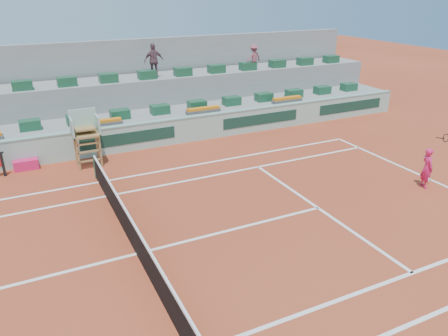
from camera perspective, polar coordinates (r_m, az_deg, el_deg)
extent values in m
plane|color=#96351D|center=(12.99, -11.33, -10.95)|extent=(90.00, 90.00, 0.00)
cube|color=gray|center=(22.41, -18.76, 4.62)|extent=(36.00, 4.00, 1.20)
cube|color=gray|center=(23.75, -19.54, 7.27)|extent=(36.00, 2.40, 2.60)
cube|color=gray|center=(25.11, -20.31, 10.07)|extent=(36.00, 0.40, 4.40)
cube|color=#E41D5E|center=(19.96, -24.44, 0.40)|extent=(0.97, 0.43, 0.43)
imported|color=brown|center=(23.76, -9.15, 13.67)|extent=(1.04, 0.45, 1.77)
imported|color=#914853|center=(25.79, 3.91, 14.24)|extent=(1.02, 0.70, 1.45)
cube|color=white|center=(19.14, 25.33, -1.36)|extent=(0.12, 10.97, 0.01)
cube|color=white|center=(17.75, -16.04, -1.80)|extent=(23.77, 0.12, 0.01)
cube|color=white|center=(16.52, -15.13, -3.58)|extent=(23.77, 0.12, 0.01)
cube|color=white|center=(15.49, 12.17, -5.12)|extent=(0.12, 8.23, 0.01)
cube|color=white|center=(12.98, -11.33, -10.93)|extent=(12.80, 0.12, 0.01)
cube|color=white|center=(19.03, 25.04, -1.45)|extent=(0.30, 0.12, 0.01)
cube|color=black|center=(12.74, -11.49, -9.22)|extent=(0.03, 11.87, 0.92)
cube|color=white|center=(12.49, -11.66, -7.29)|extent=(0.06, 11.87, 0.07)
cylinder|color=#204B36|center=(17.95, -16.50, 0.33)|extent=(0.10, 0.10, 1.10)
cube|color=#9BC3AF|center=(20.32, -17.85, 2.93)|extent=(36.00, 0.30, 1.20)
cube|color=#7BA595|center=(20.13, -18.06, 4.62)|extent=(36.00, 0.34, 0.06)
cube|color=#15392C|center=(20.49, -12.29, 3.83)|extent=(4.40, 0.02, 0.56)
cube|color=#15392C|center=(23.02, 4.87, 6.36)|extent=(4.40, 0.02, 0.56)
cube|color=#15392C|center=(26.51, 16.23, 7.72)|extent=(4.40, 0.02, 0.56)
cube|color=olive|center=(18.89, -18.50, 1.60)|extent=(0.08, 0.08, 1.35)
cube|color=olive|center=(19.00, -15.83, 2.05)|extent=(0.08, 0.08, 1.35)
cube|color=olive|center=(19.55, -18.81, 2.26)|extent=(0.08, 0.08, 1.35)
cube|color=olive|center=(19.66, -16.23, 2.69)|extent=(0.08, 0.08, 1.35)
cube|color=olive|center=(19.04, -17.59, 4.17)|extent=(1.10, 0.90, 0.08)
cube|color=#9BC3AF|center=(19.26, -17.96, 5.93)|extent=(1.10, 0.08, 1.00)
cube|color=#9BC3AF|center=(18.88, -19.27, 4.95)|extent=(0.06, 0.90, 0.80)
cube|color=#9BC3AF|center=(19.01, -16.18, 5.45)|extent=(0.06, 0.90, 0.80)
cube|color=olive|center=(19.07, -17.73, 4.94)|extent=(0.80, 0.60, 0.08)
cube|color=olive|center=(19.05, -17.05, 0.92)|extent=(0.90, 0.08, 0.06)
cube|color=olive|center=(18.92, -17.19, 2.04)|extent=(0.90, 0.08, 0.06)
cube|color=olive|center=(18.80, -17.31, 3.04)|extent=(0.90, 0.08, 0.06)
cube|color=#194D2F|center=(21.19, -24.01, 5.17)|extent=(0.90, 0.60, 0.44)
cube|color=#194D2F|center=(21.32, -18.68, 6.05)|extent=(0.90, 0.60, 0.44)
cube|color=#194D2F|center=(21.63, -13.44, 6.86)|extent=(0.90, 0.60, 0.44)
cube|color=#194D2F|center=(22.12, -8.37, 7.59)|extent=(0.90, 0.60, 0.44)
cube|color=#194D2F|center=(22.78, -3.54, 8.23)|extent=(0.90, 0.60, 0.44)
cube|color=#194D2F|center=(23.59, 1.00, 8.77)|extent=(0.90, 0.60, 0.44)
cube|color=#194D2F|center=(24.53, 5.22, 9.23)|extent=(0.90, 0.60, 0.44)
cube|color=#194D2F|center=(25.60, 9.13, 9.61)|extent=(0.90, 0.60, 0.44)
cube|color=#194D2F|center=(26.77, 12.71, 9.92)|extent=(0.90, 0.60, 0.44)
cube|color=#194D2F|center=(28.04, 15.98, 10.16)|extent=(0.90, 0.60, 0.44)
cube|color=#194D2F|center=(22.72, -24.88, 9.78)|extent=(0.90, 0.60, 0.44)
cube|color=#194D2F|center=(22.84, -19.84, 10.59)|extent=(0.90, 0.60, 0.44)
cube|color=#194D2F|center=(23.13, -14.87, 11.31)|extent=(0.90, 0.60, 0.44)
cube|color=#194D2F|center=(23.59, -10.03, 11.92)|extent=(0.90, 0.60, 0.44)
cube|color=#194D2F|center=(24.21, -5.40, 12.43)|extent=(0.90, 0.60, 0.44)
cube|color=#194D2F|center=(24.97, -1.00, 12.84)|extent=(0.90, 0.60, 0.44)
cube|color=#194D2F|center=(25.87, 3.13, 13.15)|extent=(0.90, 0.60, 0.44)
cube|color=#194D2F|center=(26.88, 6.97, 13.39)|extent=(0.90, 0.60, 0.44)
cube|color=#194D2F|center=(28.00, 10.52, 13.55)|extent=(0.90, 0.60, 0.44)
cube|color=#194D2F|center=(29.22, 13.80, 13.66)|extent=(0.90, 0.60, 0.44)
cube|color=#515151|center=(20.73, -15.57, 5.56)|extent=(1.80, 0.36, 0.16)
cube|color=orange|center=(20.69, -15.61, 5.93)|extent=(1.70, 0.32, 0.12)
cube|color=#515151|center=(22.10, -2.73, 7.42)|extent=(1.80, 0.36, 0.16)
cube|color=orange|center=(22.07, -2.73, 7.77)|extent=(1.70, 0.32, 0.12)
cube|color=#515151|center=(24.44, 8.22, 8.70)|extent=(1.80, 0.36, 0.16)
cube|color=orange|center=(24.41, 8.24, 9.02)|extent=(1.70, 0.32, 0.12)
cube|color=black|center=(19.55, -26.90, 0.42)|extent=(0.10, 0.10, 1.00)
imported|color=#E41D5E|center=(18.09, 24.99, 0.02)|extent=(0.54, 0.66, 1.55)
cylinder|color=black|center=(17.51, 26.40, 3.52)|extent=(0.03, 0.35, 0.09)
torus|color=black|center=(17.37, 27.00, 3.51)|extent=(0.31, 0.08, 0.31)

